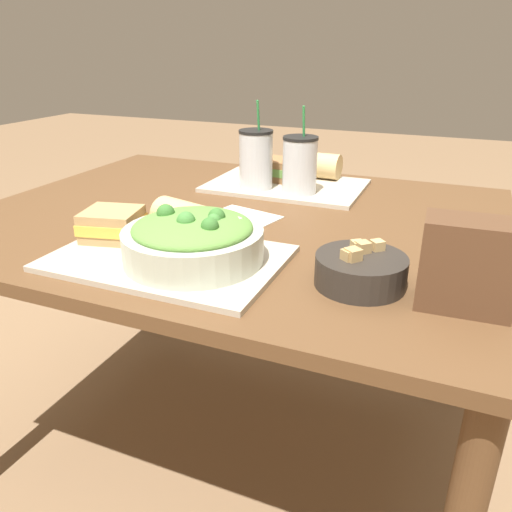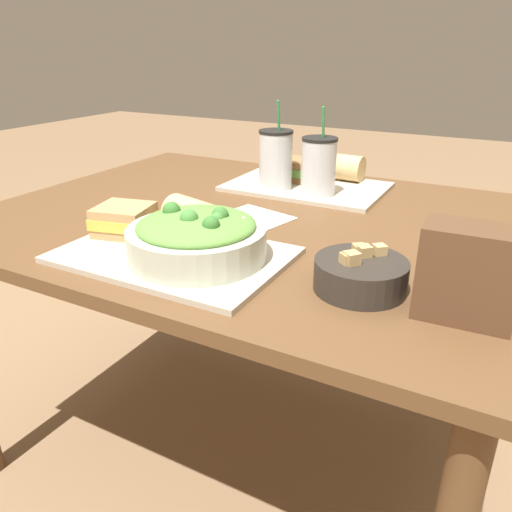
{
  "view_description": "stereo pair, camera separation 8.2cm",
  "coord_description": "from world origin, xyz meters",
  "px_view_note": "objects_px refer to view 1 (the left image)",
  "views": [
    {
      "loc": [
        0.52,
        -1.11,
        1.15
      ],
      "look_at": [
        0.2,
        -0.33,
        0.79
      ],
      "focal_mm": 35.0,
      "sensor_mm": 36.0,
      "label": 1
    },
    {
      "loc": [
        0.6,
        -1.07,
        1.15
      ],
      "look_at": [
        0.2,
        -0.33,
        0.79
      ],
      "focal_mm": 35.0,
      "sensor_mm": 36.0,
      "label": 2
    }
  ],
  "objects_px": {
    "baguette_near": "(188,220)",
    "sandwich_far": "(277,169)",
    "soup_bowl": "(361,269)",
    "napkin_folded": "(243,217)",
    "sandwich_near": "(112,224)",
    "salad_bowl": "(193,239)",
    "baguette_far": "(316,165)",
    "drink_cup_dark": "(256,161)",
    "chip_bag": "(467,265)",
    "drink_cup_red": "(300,167)"
  },
  "relations": [
    {
      "from": "sandwich_near",
      "to": "drink_cup_red",
      "type": "bearing_deg",
      "value": 49.05
    },
    {
      "from": "sandwich_far",
      "to": "baguette_far",
      "type": "height_order",
      "value": "baguette_far"
    },
    {
      "from": "sandwich_far",
      "to": "baguette_far",
      "type": "relative_size",
      "value": 0.85
    },
    {
      "from": "soup_bowl",
      "to": "sandwich_near",
      "type": "bearing_deg",
      "value": -179.75
    },
    {
      "from": "soup_bowl",
      "to": "baguette_far",
      "type": "xyz_separation_m",
      "value": [
        -0.28,
        0.68,
        0.02
      ]
    },
    {
      "from": "baguette_far",
      "to": "chip_bag",
      "type": "height_order",
      "value": "chip_bag"
    },
    {
      "from": "soup_bowl",
      "to": "napkin_folded",
      "type": "distance_m",
      "value": 0.44
    },
    {
      "from": "salad_bowl",
      "to": "chip_bag",
      "type": "distance_m",
      "value": 0.49
    },
    {
      "from": "baguette_far",
      "to": "chip_bag",
      "type": "relative_size",
      "value": 1.04
    },
    {
      "from": "baguette_near",
      "to": "sandwich_near",
      "type": "bearing_deg",
      "value": 130.88
    },
    {
      "from": "salad_bowl",
      "to": "soup_bowl",
      "type": "distance_m",
      "value": 0.32
    },
    {
      "from": "sandwich_far",
      "to": "drink_cup_red",
      "type": "bearing_deg",
      "value": -38.38
    },
    {
      "from": "salad_bowl",
      "to": "drink_cup_dark",
      "type": "bearing_deg",
      "value": 99.72
    },
    {
      "from": "sandwich_near",
      "to": "drink_cup_red",
      "type": "relative_size",
      "value": 0.59
    },
    {
      "from": "soup_bowl",
      "to": "sandwich_far",
      "type": "distance_m",
      "value": 0.73
    },
    {
      "from": "soup_bowl",
      "to": "sandwich_far",
      "type": "height_order",
      "value": "soup_bowl"
    },
    {
      "from": "baguette_near",
      "to": "sandwich_far",
      "type": "xyz_separation_m",
      "value": [
        0.0,
        0.55,
        -0.01
      ]
    },
    {
      "from": "baguette_near",
      "to": "sandwich_far",
      "type": "relative_size",
      "value": 1.27
    },
    {
      "from": "sandwich_near",
      "to": "drink_cup_dark",
      "type": "distance_m",
      "value": 0.52
    },
    {
      "from": "soup_bowl",
      "to": "sandwich_far",
      "type": "xyz_separation_m",
      "value": [
        -0.39,
        0.62,
        0.01
      ]
    },
    {
      "from": "drink_cup_red",
      "to": "soup_bowl",
      "type": "bearing_deg",
      "value": -60.67
    },
    {
      "from": "baguette_far",
      "to": "napkin_folded",
      "type": "distance_m",
      "value": 0.43
    },
    {
      "from": "sandwich_near",
      "to": "drink_cup_red",
      "type": "height_order",
      "value": "drink_cup_red"
    },
    {
      "from": "drink_cup_dark",
      "to": "napkin_folded",
      "type": "relative_size",
      "value": 1.29
    },
    {
      "from": "baguette_far",
      "to": "napkin_folded",
      "type": "height_order",
      "value": "baguette_far"
    },
    {
      "from": "soup_bowl",
      "to": "napkin_folded",
      "type": "xyz_separation_m",
      "value": [
        -0.35,
        0.27,
        -0.03
      ]
    },
    {
      "from": "baguette_near",
      "to": "napkin_folded",
      "type": "bearing_deg",
      "value": 3.71
    },
    {
      "from": "sandwich_near",
      "to": "sandwich_far",
      "type": "distance_m",
      "value": 0.64
    },
    {
      "from": "sandwich_far",
      "to": "drink_cup_dark",
      "type": "height_order",
      "value": "drink_cup_dark"
    },
    {
      "from": "sandwich_far",
      "to": "chip_bag",
      "type": "distance_m",
      "value": 0.85
    },
    {
      "from": "baguette_near",
      "to": "napkin_folded",
      "type": "relative_size",
      "value": 0.88
    },
    {
      "from": "drink_cup_dark",
      "to": "chip_bag",
      "type": "distance_m",
      "value": 0.78
    },
    {
      "from": "chip_bag",
      "to": "baguette_far",
      "type": "bearing_deg",
      "value": 120.5
    },
    {
      "from": "baguette_near",
      "to": "baguette_far",
      "type": "height_order",
      "value": "same"
    },
    {
      "from": "sandwich_near",
      "to": "napkin_folded",
      "type": "height_order",
      "value": "sandwich_near"
    },
    {
      "from": "salad_bowl",
      "to": "baguette_far",
      "type": "relative_size",
      "value": 1.73
    },
    {
      "from": "drink_cup_red",
      "to": "napkin_folded",
      "type": "height_order",
      "value": "drink_cup_red"
    },
    {
      "from": "baguette_far",
      "to": "soup_bowl",
      "type": "bearing_deg",
      "value": -154.67
    },
    {
      "from": "salad_bowl",
      "to": "baguette_near",
      "type": "xyz_separation_m",
      "value": [
        -0.07,
        0.11,
        -0.01
      ]
    },
    {
      "from": "sandwich_near",
      "to": "drink_cup_red",
      "type": "distance_m",
      "value": 0.57
    },
    {
      "from": "baguette_far",
      "to": "sandwich_far",
      "type": "bearing_deg",
      "value": 125.18
    },
    {
      "from": "baguette_near",
      "to": "drink_cup_dark",
      "type": "distance_m",
      "value": 0.43
    },
    {
      "from": "soup_bowl",
      "to": "chip_bag",
      "type": "xyz_separation_m",
      "value": [
        0.17,
        -0.02,
        0.05
      ]
    },
    {
      "from": "drink_cup_red",
      "to": "sandwich_far",
      "type": "bearing_deg",
      "value": 133.05
    },
    {
      "from": "salad_bowl",
      "to": "chip_bag",
      "type": "xyz_separation_m",
      "value": [
        0.49,
        0.02,
        0.02
      ]
    },
    {
      "from": "baguette_far",
      "to": "drink_cup_red",
      "type": "bearing_deg",
      "value": -175.57
    },
    {
      "from": "drink_cup_dark",
      "to": "chip_bag",
      "type": "bearing_deg",
      "value": -41.2
    },
    {
      "from": "chip_bag",
      "to": "salad_bowl",
      "type": "bearing_deg",
      "value": -179.79
    },
    {
      "from": "soup_bowl",
      "to": "napkin_folded",
      "type": "height_order",
      "value": "soup_bowl"
    },
    {
      "from": "soup_bowl",
      "to": "sandwich_near",
      "type": "distance_m",
      "value": 0.54
    }
  ]
}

